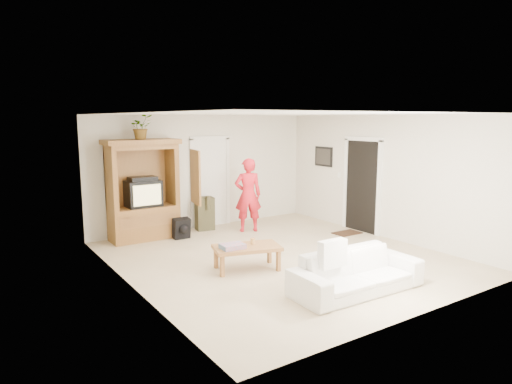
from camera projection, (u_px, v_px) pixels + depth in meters
floor at (280, 257)px, 8.37m from camera, size 6.00×6.00×0.00m
ceiling at (281, 114)px, 7.96m from camera, size 6.00×6.00×0.00m
wall_back at (204, 172)px, 10.63m from camera, size 5.50×0.00×5.50m
wall_front at (424, 217)px, 5.70m from camera, size 5.50×0.00×5.50m
wall_left at (130, 203)px, 6.66m from camera, size 0.00×6.00×6.00m
wall_right at (385, 177)px, 9.67m from camera, size 0.00×6.00×6.00m
armoire at (144, 196)px, 9.55m from camera, size 1.82×1.14×2.10m
door_back at (210, 183)px, 10.73m from camera, size 0.85×0.05×2.04m
doorway_right at (362, 186)px, 10.19m from camera, size 0.05×0.90×2.04m
framed_picture at (324, 157)px, 11.17m from camera, size 0.03×0.60×0.48m
doormat at (347, 233)px, 10.12m from camera, size 0.60×0.40×0.02m
plant at (141, 127)px, 9.28m from camera, size 0.49×0.44×0.51m
man at (248, 195)px, 10.20m from camera, size 0.71×0.60×1.66m
sofa at (357, 272)px, 6.68m from camera, size 2.06×0.85×0.60m
coffee_table at (247, 249)px, 7.65m from camera, size 1.23×0.89×0.41m
towel at (232, 246)px, 7.48m from camera, size 0.40×0.30×0.08m
candle at (253, 241)px, 7.75m from camera, size 0.08×0.08×0.10m
backpack_black at (181, 229)px, 9.65m from camera, size 0.35×0.21×0.43m
backpack_olive at (205, 214)px, 10.41m from camera, size 0.44×0.35×0.75m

